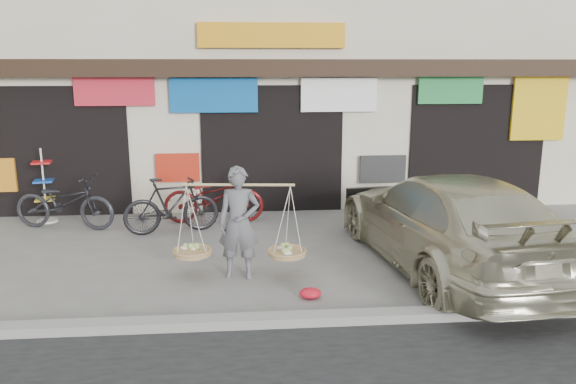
{
  "coord_description": "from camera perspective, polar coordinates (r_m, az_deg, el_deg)",
  "views": [
    {
      "loc": [
        -0.66,
        -8.35,
        3.13
      ],
      "look_at": [
        0.12,
        0.9,
        1.01
      ],
      "focal_mm": 35.0,
      "sensor_mm": 36.0,
      "label": 1
    }
  ],
  "objects": [
    {
      "name": "bike_0",
      "position": [
        11.65,
        -21.76,
        -0.98
      ],
      "size": [
        2.11,
        1.12,
        1.05
      ],
      "primitive_type": "imported",
      "rotation": [
        0.0,
        0.0,
        1.35
      ],
      "color": "#27282C",
      "rests_on": "ground"
    },
    {
      "name": "bike_1",
      "position": [
        10.77,
        -11.75,
        -1.33
      ],
      "size": [
        1.85,
        0.9,
        1.07
      ],
      "primitive_type": "imported",
      "rotation": [
        0.0,
        0.0,
        1.8
      ],
      "color": "black",
      "rests_on": "ground"
    },
    {
      "name": "kerb",
      "position": [
        7.09,
        1.02,
        -12.8
      ],
      "size": [
        70.0,
        0.25,
        0.12
      ],
      "primitive_type": "cube",
      "color": "gray",
      "rests_on": "ground"
    },
    {
      "name": "street_vendor",
      "position": [
        8.33,
        -5.0,
        -3.56
      ],
      "size": [
        1.97,
        0.7,
        1.68
      ],
      "rotation": [
        0.0,
        0.0,
        -0.1
      ],
      "color": "slate",
      "rests_on": "ground"
    },
    {
      "name": "shophouse_block",
      "position": [
        14.79,
        -2.32,
        14.1
      ],
      "size": [
        14.0,
        6.32,
        7.0
      ],
      "color": "beige",
      "rests_on": "ground"
    },
    {
      "name": "bike_2",
      "position": [
        11.36,
        -7.55,
        -0.5
      ],
      "size": [
        2.0,
        0.7,
        1.05
      ],
      "primitive_type": "imported",
      "rotation": [
        0.0,
        0.0,
        1.57
      ],
      "color": "#590F0F",
      "rests_on": "ground"
    },
    {
      "name": "suv",
      "position": [
        9.08,
        15.81,
        -2.85
      ],
      "size": [
        2.7,
        5.36,
        1.49
      ],
      "rotation": [
        0.0,
        0.0,
        3.26
      ],
      "color": "beige",
      "rests_on": "ground"
    },
    {
      "name": "display_rack",
      "position": [
        12.29,
        -23.49,
        -0.05
      ],
      "size": [
        0.41,
        0.41,
        1.51
      ],
      "rotation": [
        0.0,
        0.0,
        0.17
      ],
      "color": "silver",
      "rests_on": "ground"
    },
    {
      "name": "red_bag",
      "position": [
        7.8,
        2.28,
        -10.23
      ],
      "size": [
        0.31,
        0.25,
        0.14
      ],
      "primitive_type": "ellipsoid",
      "color": "red",
      "rests_on": "ground"
    },
    {
      "name": "ground",
      "position": [
        8.95,
        -0.29,
        -7.6
      ],
      "size": [
        70.0,
        70.0,
        0.0
      ],
      "primitive_type": "plane",
      "color": "gray",
      "rests_on": "ground"
    }
  ]
}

